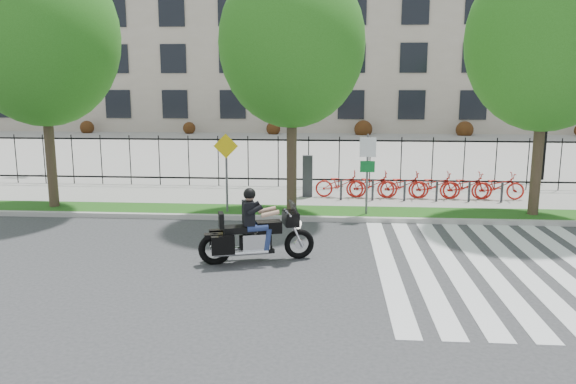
{
  "coord_description": "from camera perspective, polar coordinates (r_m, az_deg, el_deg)",
  "views": [
    {
      "loc": [
        0.87,
        -12.7,
        4.13
      ],
      "look_at": [
        -0.34,
        3.0,
        1.12
      ],
      "focal_mm": 35.0,
      "sensor_mm": 36.0,
      "label": 1
    }
  ],
  "objects": [
    {
      "name": "office_building",
      "position": [
        57.92,
        3.66,
        16.59
      ],
      "size": [
        60.0,
        21.9,
        20.15
      ],
      "color": "#A59785",
      "rests_on": "ground"
    },
    {
      "name": "sidewalk",
      "position": [
        20.57,
        1.88,
        -0.54
      ],
      "size": [
        60.0,
        3.5,
        0.15
      ],
      "primitive_type": "cube",
      "color": "#98968F",
      "rests_on": "ground"
    },
    {
      "name": "crosswalk_stripes",
      "position": [
        13.92,
        20.85,
        -7.12
      ],
      "size": [
        5.7,
        8.0,
        0.01
      ],
      "primitive_type": null,
      "color": "silver",
      "rests_on": "ground"
    },
    {
      "name": "ground",
      "position": [
        13.38,
        0.45,
        -7.14
      ],
      "size": [
        120.0,
        120.0,
        0.0
      ],
      "primitive_type": "plane",
      "color": "#313133",
      "rests_on": "ground"
    },
    {
      "name": "street_tree_1",
      "position": [
        17.73,
        0.39,
        14.84
      ],
      "size": [
        4.49,
        4.49,
        7.81
      ],
      "color": "#3E3022",
      "rests_on": "grass_verge"
    },
    {
      "name": "sign_pole_warning",
      "position": [
        17.75,
        -6.29,
        3.04
      ],
      "size": [
        0.78,
        0.09,
        2.49
      ],
      "color": "#59595B",
      "rests_on": "grass_verge"
    },
    {
      "name": "lamp_post_right",
      "position": [
        26.35,
        24.91,
        7.83
      ],
      "size": [
        1.06,
        0.7,
        4.25
      ],
      "color": "black",
      "rests_on": "ground"
    },
    {
      "name": "street_tree_2",
      "position": [
        18.8,
        24.84,
        13.87
      ],
      "size": [
        4.75,
        4.75,
        8.03
      ],
      "color": "#3E3022",
      "rests_on": "grass_verge"
    },
    {
      "name": "bike_share_station",
      "position": [
        20.43,
        12.91,
        0.7
      ],
      "size": [
        7.78,
        0.86,
        1.5
      ],
      "color": "#2D2D33",
      "rests_on": "sidewalk"
    },
    {
      "name": "curb",
      "position": [
        17.3,
        1.39,
        -2.72
      ],
      "size": [
        60.0,
        0.2,
        0.15
      ],
      "primitive_type": "cube",
      "color": "#A8A69E",
      "rests_on": "ground"
    },
    {
      "name": "street_tree_0",
      "position": [
        19.95,
        -23.79,
        14.18
      ],
      "size": [
        4.9,
        4.9,
        8.28
      ],
      "color": "#3E3022",
      "rests_on": "grass_verge"
    },
    {
      "name": "grass_verge",
      "position": [
        18.13,
        1.53,
        -2.09
      ],
      "size": [
        60.0,
        1.5,
        0.15
      ],
      "primitive_type": "cube",
      "color": "#205214",
      "rests_on": "ground"
    },
    {
      "name": "motorcycle_rider",
      "position": [
        13.27,
        -3.22,
        -4.1
      ],
      "size": [
        2.7,
        1.25,
        2.14
      ],
      "color": "black",
      "rests_on": "ground"
    },
    {
      "name": "sign_pole_regulatory",
      "position": [
        17.48,
        8.08,
        2.87
      ],
      "size": [
        0.5,
        0.09,
        2.5
      ],
      "color": "#59595B",
      "rests_on": "grass_verge"
    },
    {
      "name": "lamp_post_left",
      "position": [
        27.86,
        -23.37,
        8.06
      ],
      "size": [
        1.06,
        0.7,
        4.25
      ],
      "color": "black",
      "rests_on": "ground"
    },
    {
      "name": "plaza",
      "position": [
        37.93,
        3.06,
        4.64
      ],
      "size": [
        80.0,
        34.0,
        0.1
      ],
      "primitive_type": "cube",
      "color": "#98968F",
      "rests_on": "ground"
    },
    {
      "name": "iron_fence",
      "position": [
        22.12,
        2.1,
        3.09
      ],
      "size": [
        30.0,
        0.06,
        2.0
      ],
      "primitive_type": null,
      "color": "black",
      "rests_on": "sidewalk"
    }
  ]
}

